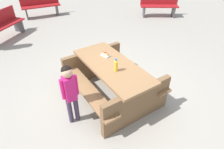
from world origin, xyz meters
The scene contains 8 objects.
ground_plane centered at (0.00, 0.00, 0.00)m, with size 30.00×30.00×0.00m, color gray.
picnic_table centered at (0.00, 0.00, 0.44)m, with size 2.16×1.92×0.75m.
soda_bottle centered at (-0.17, 0.11, 0.86)m, with size 0.07×0.07×0.25m.
hotdog_tray centered at (0.30, -0.18, 0.78)m, with size 0.19×0.12×0.08m.
child_in_coat centered at (0.13, 0.94, 0.74)m, with size 0.22×0.27×1.16m.
park_bench_near centered at (1.43, -5.05, 0.45)m, with size 1.45×1.21×0.85m.
park_bench_mid centered at (4.40, -0.09, 0.45)m, with size 0.87×1.55×0.85m.
park_bench_far centered at (5.25, -2.15, 0.45)m, with size 1.05×1.51×0.85m.
Camera 1 is at (-1.79, 2.37, 2.68)m, focal length 30.43 mm.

